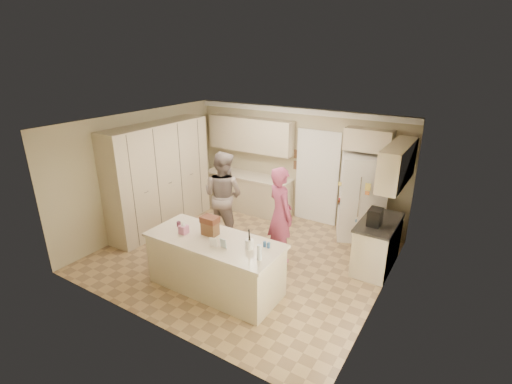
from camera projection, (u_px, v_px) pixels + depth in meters
The scene contains 41 objects.
floor at pixel (242, 256), 7.27m from camera, with size 5.20×4.60×0.02m, color tan.
ceiling at pixel (240, 123), 6.34m from camera, with size 5.20×4.60×0.02m, color white.
wall_back at pixel (297, 164), 8.64m from camera, with size 5.20×0.02×2.60m, color tan.
wall_front at pixel (145, 247), 4.97m from camera, with size 5.20×0.02×2.60m, color tan.
wall_left at pixel (142, 172), 8.09m from camera, with size 0.02×4.60×2.60m, color tan.
wall_right at pixel (387, 227), 5.51m from camera, with size 0.02×4.60×2.60m, color tan.
crown_back at pixel (298, 111), 8.16m from camera, with size 5.20×0.08×0.12m, color white.
pantry_bank at pixel (160, 177), 8.14m from camera, with size 0.60×2.60×2.35m, color beige.
back_base_cab at pixel (248, 193), 9.26m from camera, with size 2.20×0.60×0.88m, color beige.
back_countertop at pixel (248, 176), 9.09m from camera, with size 2.24×0.63×0.04m, color beige.
back_upper_cab at pixel (251, 134), 8.84m from camera, with size 2.20×0.35×0.80m, color beige.
doorway_opening at pixel (317, 178), 8.43m from camera, with size 0.90×0.06×2.10m, color black.
doorway_casing at pixel (317, 179), 8.40m from camera, with size 1.02×0.03×2.22m, color white.
wall_frame_upper at pixel (297, 154), 8.51m from camera, with size 0.15×0.02×0.20m, color brown.
wall_frame_lower at pixel (297, 165), 8.60m from camera, with size 0.15×0.02×0.20m, color brown.
refrigerator at pixel (362, 198), 7.71m from camera, with size 0.90×0.70×1.80m, color white.
fridge_seam at pixel (356, 204), 7.43m from camera, with size 0.01×0.02×1.78m, color gray.
fridge_dispenser at pixel (347, 190), 7.44m from camera, with size 0.22×0.03×0.35m, color black.
fridge_handle_l at pixel (355, 196), 7.39m from camera, with size 0.02×0.02×0.85m, color silver.
fridge_handle_r at pixel (359, 197), 7.34m from camera, with size 0.02×0.02×0.85m, color silver.
over_fridge_cab at pixel (369, 140), 7.39m from camera, with size 0.95×0.35×0.45m, color beige.
right_base_cab at pixel (377, 245), 6.77m from camera, with size 0.60×1.20×0.88m, color beige.
right_countertop at pixel (379, 222), 6.61m from camera, with size 0.63×1.24×0.04m, color #2D2B28.
right_upper_cab at pixel (398, 164), 6.33m from camera, with size 0.35×1.50×0.70m, color beige.
coffee_maker at pixel (375, 217), 6.41m from camera, with size 0.22×0.28×0.30m, color black.
island_base at pixel (215, 265), 6.13m from camera, with size 2.20×0.90×0.88m, color beige.
island_top at pixel (214, 240), 5.97m from camera, with size 2.28×0.96×0.05m, color beige.
utensil_crock at pixel (249, 244), 5.65m from camera, with size 0.13×0.13×0.15m, color white.
tissue_box at pixel (184, 229), 6.13m from camera, with size 0.13×0.13×0.14m, color #CF73A5.
tissue_plume at pixel (183, 223), 6.09m from camera, with size 0.08×0.08×0.08m, color white.
dollhouse_body at pixel (210, 228), 6.08m from camera, with size 0.26×0.18×0.22m, color brown.
dollhouse_roof at pixel (210, 220), 6.02m from camera, with size 0.28×0.20×0.10m, color #592D1E.
jam_jar at pixel (179, 224), 6.38m from camera, with size 0.07×0.07×0.09m, color #59263F.
greeting_card_a at pixel (213, 242), 5.70m from camera, with size 0.12×0.01×0.16m, color white.
greeting_card_b at pixel (223, 243), 5.67m from camera, with size 0.12×0.01×0.16m, color silver.
water_bottle at pixel (259, 252), 5.33m from camera, with size 0.07×0.07×0.24m, color silver.
shaker_salt at pixel (265, 244), 5.72m from camera, with size 0.05×0.05×0.09m, color #3362A0.
shaker_pepper at pixel (269, 245), 5.68m from camera, with size 0.05×0.05×0.09m, color #3362A0.
teen_boy at pixel (223, 195), 7.74m from camera, with size 0.91×0.71×1.88m, color gray.
teen_girl at pixel (280, 214), 6.88m from camera, with size 0.67×0.44×1.84m, color #C14E69.
fridge_magnets at pixel (356, 204), 7.42m from camera, with size 0.76×0.02×1.44m, color tan, non-canonical shape.
Camera 1 is at (3.57, -5.25, 3.75)m, focal length 26.00 mm.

